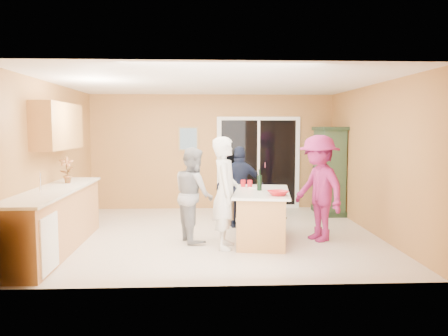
{
  "coord_description": "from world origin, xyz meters",
  "views": [
    {
      "loc": [
        -0.2,
        -7.45,
        1.84
      ],
      "look_at": [
        0.15,
        0.1,
        1.15
      ],
      "focal_mm": 35.0,
      "sensor_mm": 36.0,
      "label": 1
    }
  ],
  "objects_px": {
    "woman_grey": "(194,194)",
    "woman_magenta": "(319,188)",
    "kitchen_island": "(262,218)",
    "woman_white": "(225,193)",
    "green_hutch": "(329,172)",
    "woman_navy": "(240,187)"
  },
  "relations": [
    {
      "from": "kitchen_island",
      "to": "woman_white",
      "type": "relative_size",
      "value": 0.99
    },
    {
      "from": "kitchen_island",
      "to": "green_hutch",
      "type": "distance_m",
      "value": 2.91
    },
    {
      "from": "woman_white",
      "to": "woman_magenta",
      "type": "relative_size",
      "value": 0.99
    },
    {
      "from": "kitchen_island",
      "to": "woman_grey",
      "type": "height_order",
      "value": "woman_grey"
    },
    {
      "from": "woman_magenta",
      "to": "kitchen_island",
      "type": "bearing_deg",
      "value": -110.14
    },
    {
      "from": "woman_magenta",
      "to": "woman_navy",
      "type": "bearing_deg",
      "value": -152.39
    },
    {
      "from": "woman_navy",
      "to": "green_hutch",
      "type": "bearing_deg",
      "value": -149.1
    },
    {
      "from": "woman_white",
      "to": "woman_grey",
      "type": "relative_size",
      "value": 1.11
    },
    {
      "from": "woman_white",
      "to": "woman_grey",
      "type": "height_order",
      "value": "woman_white"
    },
    {
      "from": "woman_navy",
      "to": "woman_magenta",
      "type": "distance_m",
      "value": 1.57
    },
    {
      "from": "woman_white",
      "to": "woman_magenta",
      "type": "height_order",
      "value": "woman_magenta"
    },
    {
      "from": "kitchen_island",
      "to": "woman_white",
      "type": "xyz_separation_m",
      "value": [
        -0.61,
        -0.35,
        0.47
      ]
    },
    {
      "from": "woman_white",
      "to": "woman_grey",
      "type": "xyz_separation_m",
      "value": [
        -0.5,
        0.45,
        -0.09
      ]
    },
    {
      "from": "woman_navy",
      "to": "woman_magenta",
      "type": "height_order",
      "value": "woman_magenta"
    },
    {
      "from": "woman_grey",
      "to": "woman_magenta",
      "type": "height_order",
      "value": "woman_magenta"
    },
    {
      "from": "green_hutch",
      "to": "woman_white",
      "type": "relative_size",
      "value": 1.09
    },
    {
      "from": "woman_magenta",
      "to": "green_hutch",
      "type": "bearing_deg",
      "value": 137.61
    },
    {
      "from": "kitchen_island",
      "to": "woman_magenta",
      "type": "xyz_separation_m",
      "value": [
        0.94,
        0.03,
        0.48
      ]
    },
    {
      "from": "woman_navy",
      "to": "woman_magenta",
      "type": "relative_size",
      "value": 0.87
    },
    {
      "from": "woman_grey",
      "to": "woman_magenta",
      "type": "xyz_separation_m",
      "value": [
        2.04,
        -0.07,
        0.1
      ]
    },
    {
      "from": "woman_white",
      "to": "woman_navy",
      "type": "relative_size",
      "value": 1.13
    },
    {
      "from": "woman_grey",
      "to": "woman_magenta",
      "type": "bearing_deg",
      "value": -111.34
    }
  ]
}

